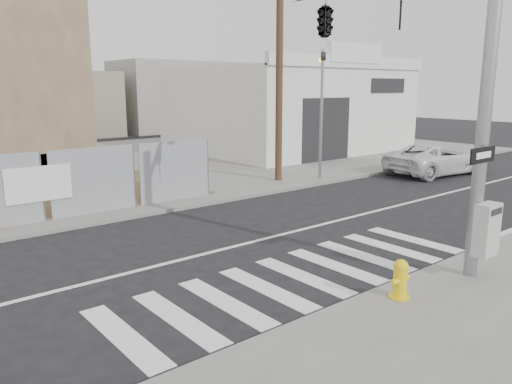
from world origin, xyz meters
TOP-DOWN VIEW (x-y plane):
  - ground at (0.00, 0.00)m, footprint 100.00×100.00m
  - sidewalk_far at (0.00, 14.00)m, footprint 50.00×20.00m
  - signal_pole at (2.49, -2.05)m, footprint 0.96×5.87m
  - far_signal_pole at (8.00, 4.60)m, footprint 0.16×0.20m
  - concrete_wall_right at (-0.50, 14.08)m, footprint 5.50×1.30m
  - auto_shop at (14.00, 12.97)m, footprint 12.00×10.20m
  - utility_pole_right at (6.50, 5.50)m, footprint 1.60×0.28m
  - fire_hydrant at (0.43, -4.55)m, footprint 0.49×0.49m
  - suv at (13.40, 2.53)m, footprint 5.33×2.96m
  - traffic_cone_d at (-2.21, 5.36)m, footprint 0.41×0.41m

SIDE VIEW (x-z plane):
  - ground at x=0.00m, z-range 0.00..0.00m
  - sidewalk_far at x=0.00m, z-range 0.00..0.12m
  - traffic_cone_d at x=-2.21m, z-range 0.11..0.75m
  - fire_hydrant at x=0.43m, z-range 0.12..0.84m
  - suv at x=13.40m, z-range 0.00..1.41m
  - auto_shop at x=14.00m, z-range -0.44..5.51m
  - concrete_wall_right at x=-0.50m, z-range -0.62..7.38m
  - far_signal_pole at x=8.00m, z-range 0.68..6.28m
  - signal_pole at x=2.49m, z-range 1.28..8.28m
  - utility_pole_right at x=6.50m, z-range 0.20..10.20m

